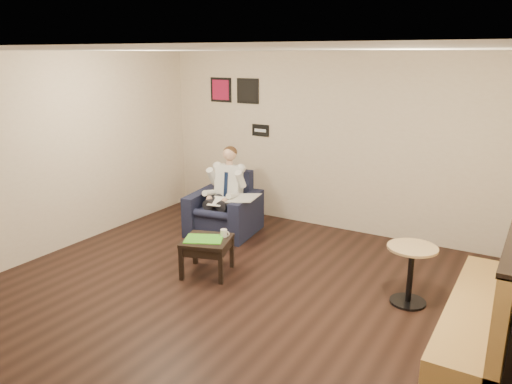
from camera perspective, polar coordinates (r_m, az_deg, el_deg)
The scene contains 17 objects.
ground at distance 5.92m, azimuth -3.20°, elevation -12.32°, with size 6.00×6.00×0.00m, color black.
wall_back at distance 8.01m, azimuth 8.68°, elevation 5.58°, with size 6.00×0.02×2.80m, color beige.
wall_left at distance 7.47m, azimuth -22.93°, elevation 3.80°, with size 0.02×6.00×2.80m, color beige.
ceiling at distance 5.23m, azimuth -3.68°, elevation 15.91°, with size 6.00×6.00×0.02m, color white.
seating_sign at distance 8.55m, azimuth 0.52°, elevation 7.06°, with size 0.32×0.02×0.20m, color black.
art_print_left at distance 8.90m, azimuth -4.02°, elevation 11.57°, with size 0.42×0.03×0.42m, color #A4143E.
art_print_right at distance 8.60m, azimuth -0.94°, elevation 11.47°, with size 0.42×0.03×0.42m, color black.
armchair at distance 7.88m, azimuth -3.71°, elevation -1.37°, with size 0.98×0.98×0.95m, color black.
seated_man at distance 7.73m, azimuth -4.14°, elevation -0.38°, with size 0.62×0.93×1.30m, color silver, non-canonical shape.
lap_papers at distance 7.66m, azimuth -4.49°, elevation -1.05°, with size 0.22×0.31×0.01m, color white.
newspaper at distance 7.58m, azimuth -1.41°, elevation -0.69°, with size 0.41×0.51×0.01m, color silver.
side_table at distance 6.52m, azimuth -5.59°, elevation -7.32°, with size 0.58×0.58×0.48m, color black.
green_folder at distance 6.42m, azimuth -5.98°, elevation -5.35°, with size 0.48×0.34×0.01m, color green.
coffee_mug at distance 6.48m, azimuth -3.70°, elevation -4.71°, with size 0.09×0.09×0.10m, color white.
smartphone at distance 6.57m, azimuth -4.75°, elevation -4.86°, with size 0.15×0.07×0.01m, color black.
banquette at distance 5.32m, azimuth 24.49°, elevation -9.63°, with size 0.59×2.46×1.26m, color #A77D40.
cafe_table at distance 5.98m, azimuth 17.21°, elevation -9.06°, with size 0.56×0.56×0.69m, color tan.
Camera 1 is at (2.94, -4.33, 2.77)m, focal length 35.00 mm.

